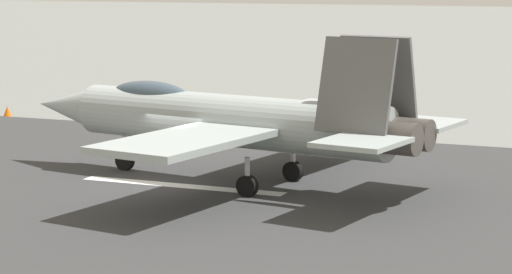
# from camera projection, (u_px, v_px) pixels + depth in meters

# --- Properties ---
(ground_plane) EXTENTS (400.00, 400.00, 0.00)m
(ground_plane) POSITION_uv_depth(u_px,v_px,m) (167.00, 185.00, 38.58)
(ground_plane) COLOR slate
(runway_strip) EXTENTS (240.00, 26.00, 0.02)m
(runway_strip) POSITION_uv_depth(u_px,v_px,m) (168.00, 185.00, 38.57)
(runway_strip) COLOR #353637
(runway_strip) RESTS_ON ground
(fighter_jet) EXTENTS (17.71, 15.20, 5.63)m
(fighter_jet) POSITION_uv_depth(u_px,v_px,m) (228.00, 119.00, 38.53)
(fighter_jet) COLOR #9FAAA9
(fighter_jet) RESTS_ON ground
(marker_cone_mid) EXTENTS (0.44, 0.44, 0.55)m
(marker_cone_mid) POSITION_uv_depth(u_px,v_px,m) (253.00, 126.00, 51.40)
(marker_cone_mid) COLOR orange
(marker_cone_mid) RESTS_ON ground
(marker_cone_far) EXTENTS (0.44, 0.44, 0.55)m
(marker_cone_far) POSITION_uv_depth(u_px,v_px,m) (7.00, 111.00, 56.81)
(marker_cone_far) COLOR orange
(marker_cone_far) RESTS_ON ground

